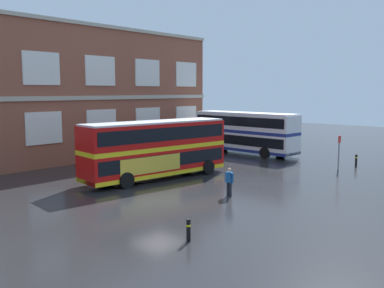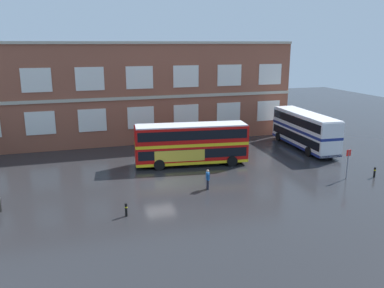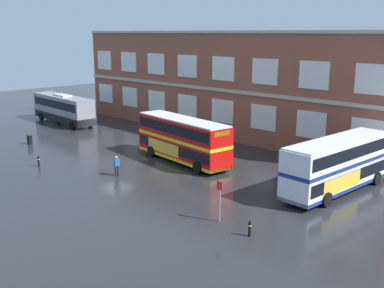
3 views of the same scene
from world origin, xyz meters
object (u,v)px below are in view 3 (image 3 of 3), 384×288
double_decker_middle (337,164)px  station_litter_bin (30,139)px  safety_bollard_east (39,161)px  safety_bollard_west (250,229)px  bus_stand_flag (220,197)px  touring_coach (63,109)px  double_decker_near (182,139)px  waiting_passenger (117,165)px

double_decker_middle → station_litter_bin: size_ratio=10.79×
safety_bollard_east → safety_bollard_west: bearing=4.3°
double_decker_middle → safety_bollard_east: double_decker_middle is taller
bus_stand_flag → safety_bollard_east: 19.95m
touring_coach → bus_stand_flag: 38.15m
touring_coach → safety_bollard_east: size_ratio=12.75×
touring_coach → safety_bollard_east: bearing=-36.2°
station_litter_bin → double_decker_near: bearing=22.2°
station_litter_bin → safety_bollard_east: (8.74, -3.50, -0.03)m
station_litter_bin → safety_bollard_east: station_litter_bin is taller
double_decker_near → bus_stand_flag: (11.91, -8.24, -0.51)m
touring_coach → safety_bollard_west: 40.89m
double_decker_middle → safety_bollard_west: 11.07m
bus_stand_flag → station_litter_bin: bus_stand_flag is taller
double_decker_near → double_decker_middle: 14.46m
station_litter_bin → safety_bollard_west: (31.26, -1.81, -0.03)m
double_decker_middle → waiting_passenger: double_decker_middle is taller
double_decker_near → station_litter_bin: double_decker_near is taller
double_decker_near → safety_bollard_west: size_ratio=11.82×
double_decker_middle → touring_coach: double_decker_middle is taller
station_litter_bin → safety_bollard_east: bearing=-21.8°
bus_stand_flag → safety_bollard_west: 2.96m
double_decker_near → safety_bollard_east: double_decker_near is taller
touring_coach → bus_stand_flag: size_ratio=4.48×
waiting_passenger → bus_stand_flag: (12.62, -1.26, 0.70)m
double_decker_middle → safety_bollard_east: 25.57m
double_decker_near → waiting_passenger: bearing=-95.9°
double_decker_near → station_litter_bin: 18.05m
double_decker_near → safety_bollard_west: bearing=-30.5°
double_decker_middle → waiting_passenger: size_ratio=6.54×
safety_bollard_west → safety_bollard_east: bearing=-175.7°
safety_bollard_east → double_decker_middle: bearing=29.6°
double_decker_middle → safety_bollard_west: double_decker_middle is taller
double_decker_middle → station_litter_bin: double_decker_middle is taller
waiting_passenger → touring_coach: bearing=159.4°
double_decker_near → double_decker_middle: same height
double_decker_middle → safety_bollard_west: size_ratio=11.70×
bus_stand_flag → safety_bollard_east: (-19.81, -2.05, -1.14)m
waiting_passenger → safety_bollard_west: bearing=-6.1°
touring_coach → safety_bollard_west: bearing=-15.2°
waiting_passenger → station_litter_bin: 15.93m
safety_bollard_west → safety_bollard_east: 22.59m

